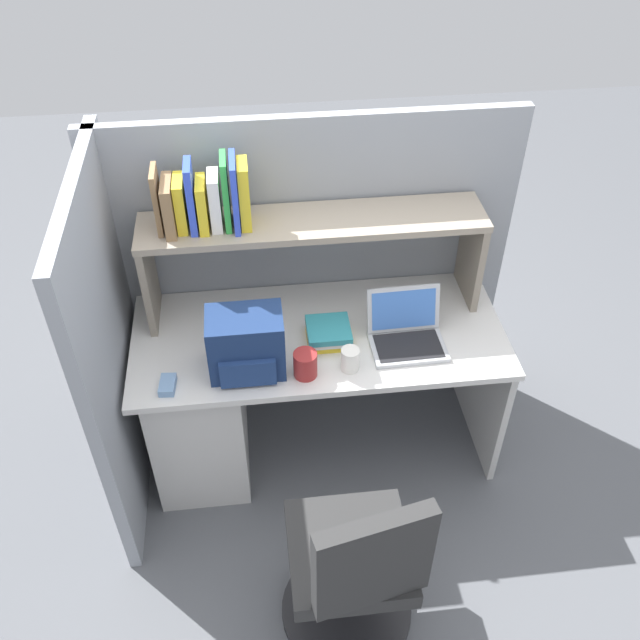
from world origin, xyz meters
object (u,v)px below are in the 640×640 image
backpack (246,344)px  office_chair (354,573)px  snack_canister (305,364)px  laptop (406,332)px  computer_mouse (168,385)px  paper_cup (350,359)px

backpack → office_chair: size_ratio=0.32×
backpack → office_chair: (0.33, -0.76, -0.47)m
backpack → snack_canister: bearing=-15.3°
laptop → backpack: 0.68m
backpack → office_chair: 0.95m
laptop → snack_canister: 0.46m
computer_mouse → snack_canister: snack_canister is taller
backpack → computer_mouse: 0.35m
laptop → paper_cup: size_ratio=3.13×
laptop → backpack: size_ratio=1.05×
backpack → laptop: bearing=7.1°
snack_canister → paper_cup: bearing=4.1°
computer_mouse → backpack: bearing=18.1°
snack_canister → office_chair: 0.80m
office_chair → backpack: bearing=-78.2°
backpack → office_chair: backpack is taller
office_chair → snack_canister: bearing=-93.4°
laptop → computer_mouse: 1.00m
paper_cup → office_chair: size_ratio=0.11×
backpack → paper_cup: backpack is taller
paper_cup → computer_mouse: bearing=-178.1°
laptop → snack_canister: laptop is taller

